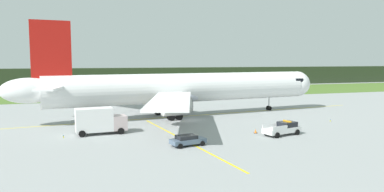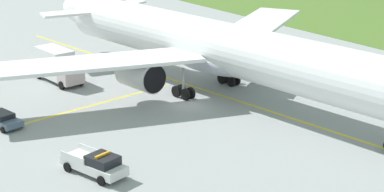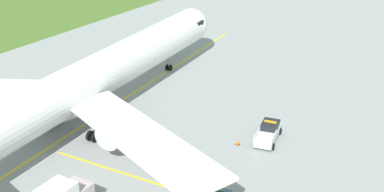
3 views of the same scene
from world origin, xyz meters
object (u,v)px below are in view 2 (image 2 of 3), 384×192
(catering_truck, at_px, (58,65))
(apron_cone, at_px, (103,152))
(staff_car, at_px, (2,119))
(ops_pickup_truck, at_px, (96,164))
(airliner, at_px, (225,49))

(catering_truck, xyz_separation_m, apron_cone, (20.83, -5.95, -1.62))
(staff_car, relative_size, apron_cone, 7.46)
(ops_pickup_truck, height_order, catering_truck, catering_truck)
(airliner, relative_size, staff_car, 13.04)
(airliner, distance_m, staff_car, 22.74)
(ops_pickup_truck, bearing_deg, airliner, 113.89)
(airliner, height_order, staff_car, airliner)
(apron_cone, bearing_deg, staff_car, -159.59)
(staff_car, bearing_deg, apron_cone, 20.41)
(ops_pickup_truck, distance_m, catering_truck, 25.20)
(airliner, bearing_deg, catering_truck, -142.62)
(catering_truck, relative_size, staff_car, 1.56)
(ops_pickup_truck, distance_m, apron_cone, 3.78)
(catering_truck, height_order, staff_car, catering_truck)
(staff_car, xyz_separation_m, apron_cone, (11.20, 4.17, -0.41))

